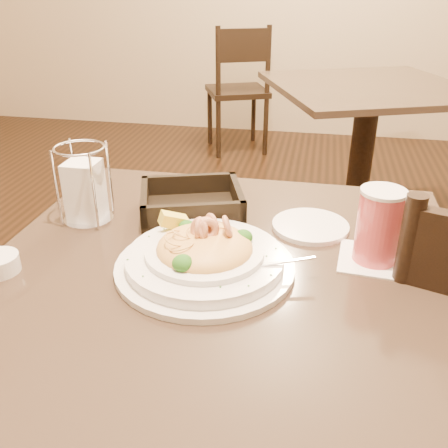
% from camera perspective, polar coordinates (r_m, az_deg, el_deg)
% --- Properties ---
extents(main_table, '(0.90, 0.90, 0.76)m').
position_cam_1_polar(main_table, '(1.09, -0.21, -15.78)').
color(main_table, black).
rests_on(main_table, ground).
extents(background_table, '(1.17, 1.17, 0.76)m').
position_cam_1_polar(background_table, '(2.68, 15.72, 9.98)').
color(background_table, black).
rests_on(background_table, ground).
extents(dining_chair_far, '(0.55, 0.55, 0.93)m').
position_cam_1_polar(dining_chair_far, '(3.82, 1.70, 15.47)').
color(dining_chair_far, black).
rests_on(dining_chair_far, ground).
extents(pasta_bowl, '(0.37, 0.33, 0.11)m').
position_cam_1_polar(pasta_bowl, '(0.92, -2.23, -3.54)').
color(pasta_bowl, white).
rests_on(pasta_bowl, main_table).
extents(drink_glass, '(0.14, 0.14, 0.15)m').
position_cam_1_polar(drink_glass, '(0.97, 17.25, -0.30)').
color(drink_glass, white).
rests_on(drink_glass, main_table).
extents(bread_basket, '(0.27, 0.24, 0.06)m').
position_cam_1_polar(bread_basket, '(1.14, -3.72, 2.18)').
color(bread_basket, black).
rests_on(bread_basket, main_table).
extents(napkin_caddy, '(0.11, 0.11, 0.17)m').
position_cam_1_polar(napkin_caddy, '(1.12, -15.62, 3.84)').
color(napkin_caddy, silver).
rests_on(napkin_caddy, main_table).
extents(side_plate, '(0.21, 0.21, 0.01)m').
position_cam_1_polar(side_plate, '(1.09, 9.84, -0.23)').
color(side_plate, white).
rests_on(side_plate, main_table).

